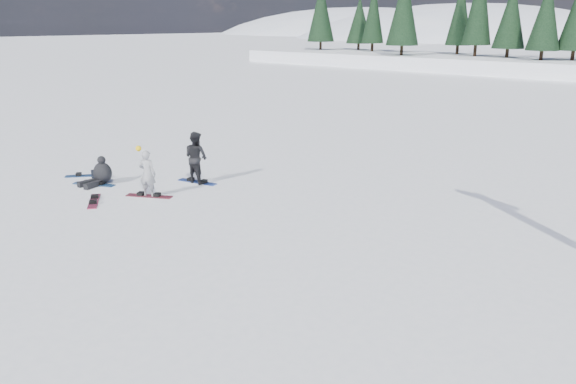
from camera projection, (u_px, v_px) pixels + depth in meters
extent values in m
plane|color=white|center=(164.00, 215.00, 16.12)|extent=(420.00, 420.00, 0.00)
ellipsoid|color=white|center=(459.00, 81.00, 186.24)|extent=(143.00, 110.00, 49.50)
ellipsoid|color=white|center=(355.00, 66.00, 259.50)|extent=(169.00, 130.00, 52.00)
cone|color=black|center=(320.00, 22.00, 78.09)|extent=(3.20, 3.20, 7.50)
cone|color=black|center=(342.00, 22.00, 75.68)|extent=(3.20, 3.20, 7.50)
cone|color=black|center=(365.00, 22.00, 73.27)|extent=(3.20, 3.20, 7.50)
cone|color=black|center=(391.00, 22.00, 70.86)|extent=(3.20, 3.20, 7.50)
cone|color=black|center=(417.00, 22.00, 68.45)|extent=(3.20, 3.20, 7.50)
cone|color=black|center=(446.00, 22.00, 66.04)|extent=(3.20, 3.20, 7.50)
cone|color=black|center=(477.00, 22.00, 63.62)|extent=(3.20, 3.20, 7.50)
cone|color=black|center=(511.00, 22.00, 61.21)|extent=(3.20, 3.20, 7.50)
cone|color=black|center=(547.00, 22.00, 58.80)|extent=(3.20, 3.20, 7.50)
imported|color=#A8A7AD|center=(147.00, 174.00, 17.58)|extent=(0.65, 0.56, 1.50)
sphere|color=yellow|center=(138.00, 148.00, 17.39)|extent=(0.18, 0.18, 0.18)
imported|color=black|center=(196.00, 157.00, 19.10)|extent=(0.91, 0.73, 1.78)
ellipsoid|color=black|center=(103.00, 173.00, 19.12)|extent=(0.77, 0.68, 0.72)
sphere|color=black|center=(101.00, 160.00, 18.99)|extent=(0.28, 0.28, 0.28)
cube|color=black|center=(92.00, 185.00, 18.73)|extent=(0.36, 0.66, 0.18)
cube|color=black|center=(87.00, 183.00, 18.94)|extent=(0.19, 0.63, 0.18)
cube|color=black|center=(98.00, 175.00, 19.78)|extent=(0.49, 0.37, 0.30)
cube|color=maroon|center=(149.00, 196.00, 17.79)|extent=(1.44, 0.98, 0.03)
cube|color=#1C399C|center=(197.00, 182.00, 19.35)|extent=(1.52, 0.60, 0.03)
cube|color=navy|center=(87.00, 176.00, 20.16)|extent=(1.14, 1.36, 0.03)
cube|color=maroon|center=(94.00, 201.00, 17.29)|extent=(1.39, 1.09, 0.03)
cube|color=navy|center=(94.00, 184.00, 19.08)|extent=(1.47, 0.91, 0.03)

